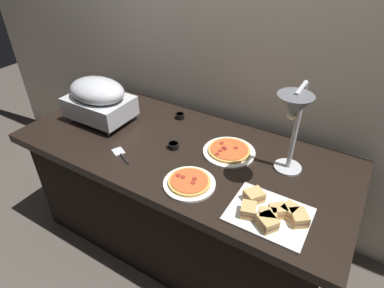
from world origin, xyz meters
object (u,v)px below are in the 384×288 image
heat_lamp (293,114)px  serving_spatula (121,155)px  sandwich_platter (270,213)px  pizza_plate_center (229,151)px  pizza_plate_front (189,183)px  chafing_dish (98,98)px  sauce_cup_far (180,116)px  sauce_cup_near (173,145)px

heat_lamp → serving_spatula: 0.92m
sandwich_platter → pizza_plate_center: bearing=136.8°
pizza_plate_front → chafing_dish: bearing=163.6°
heat_lamp → pizza_plate_front: (-0.37, -0.25, -0.36)m
heat_lamp → sauce_cup_far: (-0.75, 0.26, -0.36)m
pizza_plate_front → sauce_cup_near: (-0.24, 0.22, 0.00)m
heat_lamp → pizza_plate_front: bearing=-146.0°
sandwich_platter → serving_spatula: sandwich_platter is taller
pizza_plate_center → sauce_cup_far: (-0.43, 0.18, 0.01)m
sandwich_platter → chafing_dish: bearing=169.1°
pizza_plate_center → sandwich_platter: bearing=-43.2°
chafing_dish → pizza_plate_front: bearing=-16.4°
sauce_cup_near → chafing_dish: bearing=178.0°
heat_lamp → serving_spatula: bearing=-163.6°
chafing_dish → heat_lamp: bearing=0.7°
chafing_dish → heat_lamp: heat_lamp is taller
chafing_dish → sauce_cup_far: bearing=34.0°
sauce_cup_near → heat_lamp: bearing=3.1°
pizza_plate_center → sandwich_platter: sandwich_platter is taller
pizza_plate_center → sauce_cup_far: 0.47m
chafing_dish → sauce_cup_near: (0.56, -0.02, -0.14)m
heat_lamp → sandwich_platter: 0.43m
sauce_cup_near → sauce_cup_far: bearing=116.5°
pizza_plate_front → heat_lamp: bearing=34.0°
chafing_dish → sandwich_platter: size_ratio=1.15×
sauce_cup_far → sandwich_platter: bearing=-32.9°
pizza_plate_center → serving_spatula: bearing=-146.7°
chafing_dish → heat_lamp: size_ratio=0.81×
serving_spatula → sandwich_platter: bearing=-0.5°
pizza_plate_center → sauce_cup_near: same height
chafing_dish → pizza_plate_center: size_ratio=1.37×
sauce_cup_far → pizza_plate_front: bearing=-53.2°
chafing_dish → serving_spatula: size_ratio=2.34×
pizza_plate_front → serving_spatula: bearing=178.7°
sandwich_platter → sauce_cup_far: size_ratio=6.05×
pizza_plate_front → serving_spatula: 0.44m
sandwich_platter → sauce_cup_near: bearing=161.6°
pizza_plate_front → sandwich_platter: sandwich_platter is taller
pizza_plate_front → sauce_cup_near: 0.32m
pizza_plate_front → pizza_plate_center: 0.34m
chafing_dish → serving_spatula: chafing_dish is taller
sauce_cup_near → sauce_cup_far: (-0.15, 0.30, 0.00)m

